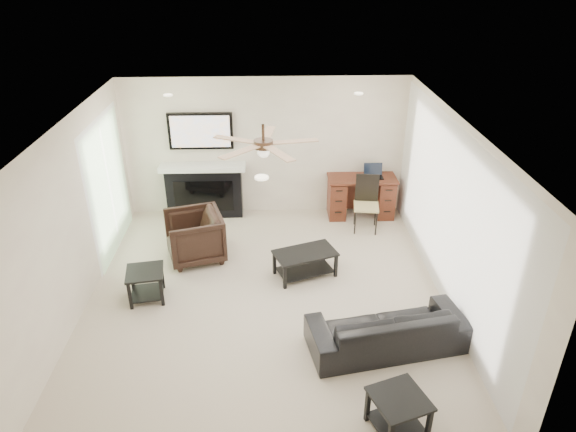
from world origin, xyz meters
name	(u,v)px	position (x,y,z in m)	size (l,w,h in m)	color
room_shell	(279,186)	(0.19, 0.08, 1.68)	(5.50, 5.54, 2.52)	beige
sofa	(387,328)	(1.47, -1.05, 0.28)	(1.92, 0.75, 0.56)	black
armchair	(195,236)	(-1.13, 1.10, 0.39)	(0.83, 0.85, 0.78)	black
coffee_table	(305,264)	(0.57, 0.55, 0.20)	(0.90, 0.50, 0.40)	black
end_table_near	(398,414)	(1.32, -2.30, 0.23)	(0.52, 0.52, 0.45)	black
end_table_left	(146,285)	(-1.68, 0.05, 0.23)	(0.50, 0.50, 0.45)	black
fireplace_unit	(203,167)	(-1.12, 2.58, 0.95)	(1.52, 0.34, 1.91)	black
desk	(361,197)	(1.72, 2.48, 0.38)	(1.22, 0.56, 0.76)	#3D1F0F
desk_chair	(366,205)	(1.72, 1.93, 0.48)	(0.42, 0.44, 0.97)	black
laptop	(374,172)	(1.92, 2.46, 0.88)	(0.33, 0.24, 0.23)	black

